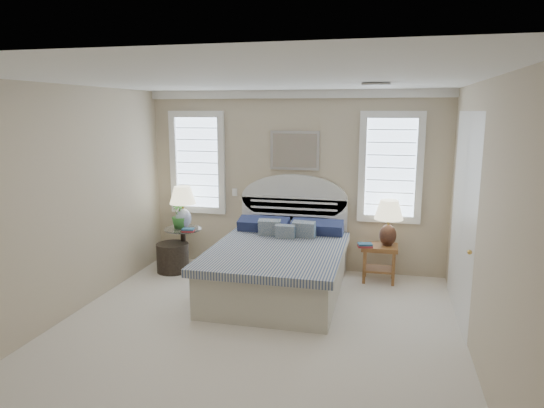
{
  "coord_description": "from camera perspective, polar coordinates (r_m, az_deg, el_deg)",
  "views": [
    {
      "loc": [
        1.36,
        -4.64,
        2.41
      ],
      "look_at": [
        0.01,
        1.0,
        1.28
      ],
      "focal_mm": 32.0,
      "sensor_mm": 36.0,
      "label": 1
    }
  ],
  "objects": [
    {
      "name": "lamp_right",
      "position": [
        6.99,
        13.55,
        -1.56
      ],
      "size": [
        0.53,
        0.53,
        0.65
      ],
      "rotation": [
        0.0,
        0.0,
        -0.42
      ],
      "color": "black",
      "rests_on": "nightstand_right"
    },
    {
      "name": "books_left",
      "position": [
        7.33,
        -9.83,
        -3.04
      ],
      "size": [
        0.21,
        0.17,
        0.05
      ],
      "rotation": [
        0.0,
        0.0,
        0.19
      ],
      "color": "maroon",
      "rests_on": "side_table_left"
    },
    {
      "name": "painting",
      "position": [
        7.25,
        2.66,
        6.31
      ],
      "size": [
        0.74,
        0.04,
        0.58
      ],
      "primitive_type": "cube",
      "color": "silver",
      "rests_on": "wall_back"
    },
    {
      "name": "books_right",
      "position": [
        6.91,
        10.89,
        -4.78
      ],
      "size": [
        0.23,
        0.19,
        0.05
      ],
      "rotation": [
        0.0,
        0.0,
        0.26
      ],
      "color": "maroon",
      "rests_on": "nightstand_right"
    },
    {
      "name": "bed",
      "position": [
        6.56,
        0.89,
        -6.98
      ],
      "size": [
        1.72,
        2.28,
        1.47
      ],
      "color": "beige",
      "rests_on": "floor"
    },
    {
      "name": "window_right",
      "position": [
        7.16,
        13.77,
        4.18
      ],
      "size": [
        0.9,
        0.06,
        1.6
      ],
      "primitive_type": "cube",
      "color": "silver",
      "rests_on": "wall_back"
    },
    {
      "name": "ceiling",
      "position": [
        4.84,
        -2.91,
        14.43
      ],
      "size": [
        4.5,
        5.0,
        0.01
      ],
      "primitive_type": "cube",
      "color": "white",
      "rests_on": "wall_back"
    },
    {
      "name": "nightstand_right",
      "position": [
        7.08,
        12.52,
        -5.89
      ],
      "size": [
        0.5,
        0.4,
        0.53
      ],
      "color": "brown",
      "rests_on": "floor"
    },
    {
      "name": "lamp_left",
      "position": [
        7.52,
        -10.45,
        0.2
      ],
      "size": [
        0.44,
        0.44,
        0.65
      ],
      "rotation": [
        0.0,
        0.0,
        -0.12
      ],
      "color": "white",
      "rests_on": "side_table_left"
    },
    {
      "name": "floor_pot",
      "position": [
        7.53,
        -11.6,
        -6.18
      ],
      "size": [
        0.48,
        0.48,
        0.44
      ],
      "primitive_type": "cylinder",
      "rotation": [
        0.0,
        0.0,
        0.0
      ],
      "color": "black",
      "rests_on": "floor"
    },
    {
      "name": "floor",
      "position": [
        5.4,
        -2.63,
        -15.53
      ],
      "size": [
        4.5,
        5.0,
        0.01
      ],
      "primitive_type": "cube",
      "color": "silver",
      "rests_on": "ground"
    },
    {
      "name": "wall_left",
      "position": [
        5.97,
        -23.99,
        -0.19
      ],
      "size": [
        0.02,
        5.0,
        2.7
      ],
      "primitive_type": "cube",
      "color": "#C7B695",
      "rests_on": "floor"
    },
    {
      "name": "side_table_left",
      "position": [
        7.6,
        -10.38,
        -4.63
      ],
      "size": [
        0.56,
        0.56,
        0.63
      ],
      "color": "black",
      "rests_on": "floor"
    },
    {
      "name": "closet_door",
      "position": [
        6.02,
        21.53,
        -1.37
      ],
      "size": [
        0.02,
        1.8,
        2.4
      ],
      "primitive_type": "cube",
      "color": "white",
      "rests_on": "floor"
    },
    {
      "name": "crown_molding",
      "position": [
        7.23,
        2.72,
        12.8
      ],
      "size": [
        4.5,
        0.08,
        0.12
      ],
      "primitive_type": "cube",
      "color": "white",
      "rests_on": "wall_back"
    },
    {
      "name": "wall_back",
      "position": [
        7.34,
        2.69,
        2.67
      ],
      "size": [
        4.5,
        0.02,
        2.7
      ],
      "primitive_type": "cube",
      "color": "#C7B695",
      "rests_on": "floor"
    },
    {
      "name": "wall_right",
      "position": [
        4.84,
        23.79,
        -2.6
      ],
      "size": [
        0.02,
        5.0,
        2.7
      ],
      "primitive_type": "cube",
      "color": "#C7B695",
      "rests_on": "floor"
    },
    {
      "name": "switch_plate",
      "position": [
        7.59,
        -4.41,
        1.4
      ],
      "size": [
        0.08,
        0.01,
        0.12
      ],
      "primitive_type": "cube",
      "color": "white",
      "rests_on": "wall_back"
    },
    {
      "name": "hvac_vent",
      "position": [
        5.45,
        12.16,
        13.6
      ],
      "size": [
        0.3,
        0.2,
        0.02
      ],
      "primitive_type": "cube",
      "color": "#B2B2B2",
      "rests_on": "ceiling"
    },
    {
      "name": "potted_plant",
      "position": [
        7.53,
        -10.84,
        -1.22
      ],
      "size": [
        0.31,
        0.31,
        0.43
      ],
      "primitive_type": "imported",
      "rotation": [
        0.0,
        0.0,
        -0.4
      ],
      "color": "#327D37",
      "rests_on": "side_table_left"
    },
    {
      "name": "window_left",
      "position": [
        7.73,
        -8.72,
        4.84
      ],
      "size": [
        0.9,
        0.06,
        1.6
      ],
      "primitive_type": "cube",
      "color": "silver",
      "rests_on": "wall_back"
    }
  ]
}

